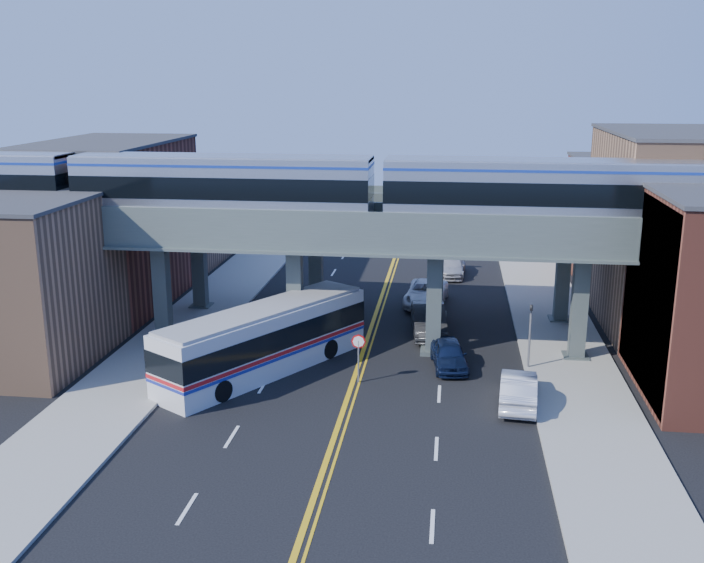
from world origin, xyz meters
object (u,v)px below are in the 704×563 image
at_px(traffic_signal, 530,329).
at_px(car_lane_b, 429,320).
at_px(car_lane_d, 452,267).
at_px(car_parked_curb, 519,389).
at_px(transit_train, 223,185).
at_px(transit_bus, 265,340).
at_px(stop_sign, 359,350).
at_px(car_lane_c, 426,293).
at_px(car_lane_a, 449,354).

height_order(traffic_signal, car_lane_b, traffic_signal).
height_order(car_lane_d, car_parked_curb, car_parked_curb).
xyz_separation_m(car_lane_d, car_parked_curb, (3.30, -25.10, 0.09)).
distance_m(transit_train, car_lane_b, 14.81).
relative_size(transit_bus, car_lane_d, 2.57).
relative_size(car_lane_b, car_parked_curb, 1.14).
height_order(transit_train, car_parked_curb, transit_train).
bearing_deg(stop_sign, transit_train, 148.91).
bearing_deg(traffic_signal, transit_bus, -171.87).
bearing_deg(traffic_signal, car_lane_d, 101.71).
relative_size(transit_train, traffic_signal, 12.65).
bearing_deg(transit_train, transit_bus, -52.06).
bearing_deg(transit_bus, traffic_signal, -49.28).
height_order(stop_sign, car_parked_curb, stop_sign).
height_order(transit_train, car_lane_c, transit_train).
bearing_deg(transit_bus, car_lane_d, 8.70).
xyz_separation_m(transit_bus, car_lane_c, (8.12, 13.88, -0.95)).
distance_m(car_lane_a, car_parked_curb, 5.75).
xyz_separation_m(transit_train, car_lane_c, (11.24, 9.87, -8.65)).
bearing_deg(stop_sign, car_lane_a, 31.26).
bearing_deg(traffic_signal, stop_sign, -161.37).
height_order(car_lane_b, car_parked_curb, car_lane_b).
height_order(traffic_signal, car_lane_d, traffic_signal).
relative_size(car_lane_a, car_parked_curb, 0.90).
bearing_deg(car_lane_c, stop_sign, -96.77).
xyz_separation_m(stop_sign, transit_bus, (-5.17, 0.99, -0.01)).
bearing_deg(car_lane_b, transit_bus, -145.33).
relative_size(car_lane_c, car_lane_d, 1.17).
xyz_separation_m(stop_sign, car_lane_a, (4.63, 2.81, -1.01)).
bearing_deg(transit_bus, car_lane_a, -46.87).
bearing_deg(car_lane_d, car_parked_curb, -79.24).
bearing_deg(stop_sign, car_parked_curb, -13.01).
xyz_separation_m(stop_sign, car_lane_b, (3.35, 8.31, -0.84)).
relative_size(stop_sign, transit_bus, 0.21).
height_order(transit_bus, car_parked_curb, transit_bus).
height_order(transit_train, transit_bus, transit_train).
distance_m(car_lane_d, car_parked_curb, 25.32).
bearing_deg(car_parked_curb, car_lane_d, -77.55).
bearing_deg(car_lane_a, car_lane_c, 89.99).
distance_m(car_lane_b, car_lane_c, 6.58).
relative_size(stop_sign, car_lane_c, 0.45).
bearing_deg(stop_sign, car_lane_c, 78.77).
bearing_deg(car_parked_curb, transit_bus, -7.21).
distance_m(traffic_signal, car_lane_d, 20.75).
height_order(transit_train, car_lane_b, transit_train).
bearing_deg(car_lane_c, transit_bus, -115.87).
xyz_separation_m(car_lane_b, car_lane_d, (1.35, 14.95, -0.20)).
relative_size(car_lane_a, car_lane_b, 0.79).
xyz_separation_m(traffic_signal, car_lane_a, (-4.27, -0.19, -1.55)).
bearing_deg(car_lane_c, car_lane_b, -82.09).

